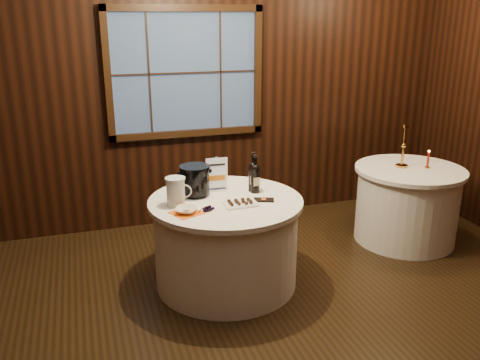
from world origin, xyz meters
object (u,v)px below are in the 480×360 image
object	(u,v)px
cracker_bowl	(186,210)
chocolate_plate	(241,203)
sign_stand	(217,179)
brass_candlestick	(403,152)
port_bottle_right	(255,176)
side_table	(407,204)
chocolate_box	(264,200)
glass_pitcher	(176,191)
grape_bunch	(209,209)
main_table	(226,241)
red_candle	(428,161)
ice_bucket	(195,180)
port_bottle_left	(253,174)

from	to	relation	value
cracker_bowl	chocolate_plate	bearing A→B (deg)	4.89
sign_stand	brass_candlestick	xyz separation A→B (m)	(1.95, 0.12, 0.05)
sign_stand	port_bottle_right	xyz separation A→B (m)	(0.30, -0.15, 0.04)
side_table	chocolate_box	distance (m)	1.81
chocolate_plate	glass_pitcher	world-z (taller)	glass_pitcher
grape_bunch	glass_pitcher	size ratio (longest dim) A/B	0.70
chocolate_plate	brass_candlestick	world-z (taller)	brass_candlestick
main_table	chocolate_box	distance (m)	0.50
chocolate_box	cracker_bowl	distance (m)	0.66
main_table	port_bottle_right	bearing A→B (deg)	17.56
grape_bunch	cracker_bowl	size ratio (longest dim) A/B	0.99
port_bottle_right	brass_candlestick	size ratio (longest dim) A/B	0.76
glass_pitcher	brass_candlestick	world-z (taller)	brass_candlestick
side_table	red_candle	world-z (taller)	red_candle
glass_pitcher	chocolate_box	bearing A→B (deg)	10.75
grape_bunch	red_candle	world-z (taller)	red_candle
chocolate_plate	grape_bunch	distance (m)	0.28
port_bottle_right	glass_pitcher	size ratio (longest dim) A/B	1.44
ice_bucket	grape_bunch	bearing A→B (deg)	-87.31
side_table	cracker_bowl	world-z (taller)	cracker_bowl
sign_stand	port_bottle_left	xyz separation A→B (m)	(0.29, -0.11, 0.05)
cracker_bowl	brass_candlestick	bearing A→B (deg)	13.77
main_table	port_bottle_right	distance (m)	0.61
port_bottle_right	ice_bucket	world-z (taller)	port_bottle_right
port_bottle_left	glass_pitcher	xyz separation A→B (m)	(-0.70, -0.13, -0.03)
cracker_bowl	port_bottle_left	bearing A→B (deg)	26.72
red_candle	ice_bucket	bearing A→B (deg)	-177.88
brass_candlestick	side_table	bearing A→B (deg)	-46.57
red_candle	side_table	bearing A→B (deg)	162.52
sign_stand	cracker_bowl	size ratio (longest dim) A/B	1.85
glass_pitcher	red_candle	distance (m)	2.58
chocolate_box	main_table	bearing A→B (deg)	176.06
main_table	side_table	bearing A→B (deg)	8.53
sign_stand	brass_candlestick	size ratio (longest dim) A/B	0.70
ice_bucket	brass_candlestick	distance (m)	2.17
port_bottle_right	chocolate_plate	world-z (taller)	port_bottle_right
ice_bucket	chocolate_plate	xyz separation A→B (m)	(0.29, -0.33, -0.12)
ice_bucket	cracker_bowl	distance (m)	0.41
port_bottle_right	brass_candlestick	distance (m)	1.67
brass_candlestick	sign_stand	bearing A→B (deg)	-176.37
side_table	grape_bunch	bearing A→B (deg)	-166.75
port_bottle_left	cracker_bowl	distance (m)	0.75
glass_pitcher	red_candle	bearing A→B (deg)	26.39
chocolate_plate	chocolate_box	size ratio (longest dim) A/B	1.63
sign_stand	cracker_bowl	xyz separation A→B (m)	(-0.36, -0.44, -0.08)
port_bottle_right	chocolate_plate	xyz separation A→B (m)	(-0.21, -0.26, -0.13)
main_table	port_bottle_left	distance (m)	0.62
brass_candlestick	chocolate_plate	bearing A→B (deg)	-164.17
port_bottle_left	cracker_bowl	bearing A→B (deg)	-136.79
port_bottle_left	ice_bucket	bearing A→B (deg)	-167.36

